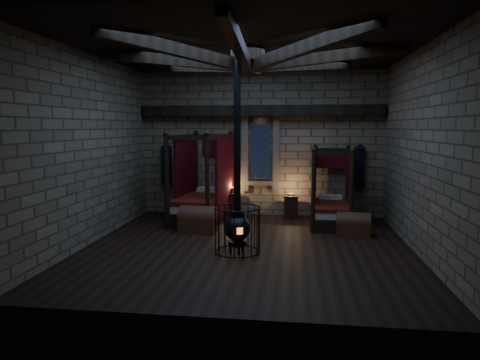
# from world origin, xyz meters

# --- Properties ---
(room) EXTENTS (7.02, 7.02, 4.29)m
(room) POSITION_xyz_m (-0.00, 0.09, 3.74)
(room) COLOR black
(room) RESTS_ON ground
(bed_left) EXTENTS (1.47, 2.40, 2.38)m
(bed_left) POSITION_xyz_m (-1.52, 2.47, 0.59)
(bed_left) COLOR black
(bed_left) RESTS_ON ground
(bed_right) EXTENTS (1.13, 1.97, 2.00)m
(bed_right) POSITION_xyz_m (1.96, 2.40, 0.49)
(bed_right) COLOR black
(bed_right) RESTS_ON ground
(trunk_left) EXTENTS (0.95, 0.65, 0.66)m
(trunk_left) POSITION_xyz_m (-1.36, 1.19, 0.29)
(trunk_left) COLOR #552A1A
(trunk_left) RESTS_ON ground
(trunk_right) EXTENTS (0.82, 0.56, 0.57)m
(trunk_right) POSITION_xyz_m (2.40, 1.30, 0.25)
(trunk_right) COLOR #552A1A
(trunk_right) RESTS_ON ground
(nightstand_left) EXTENTS (0.49, 0.47, 0.85)m
(nightstand_left) POSITION_xyz_m (-0.77, 3.11, 0.36)
(nightstand_left) COLOR black
(nightstand_left) RESTS_ON ground
(nightstand_right) EXTENTS (0.41, 0.39, 0.71)m
(nightstand_right) POSITION_xyz_m (0.90, 3.05, 0.34)
(nightstand_right) COLOR black
(nightstand_right) RESTS_ON ground
(stove) EXTENTS (0.94, 0.94, 4.05)m
(stove) POSITION_xyz_m (-0.16, -0.46, 0.60)
(stove) COLOR black
(stove) RESTS_ON ground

